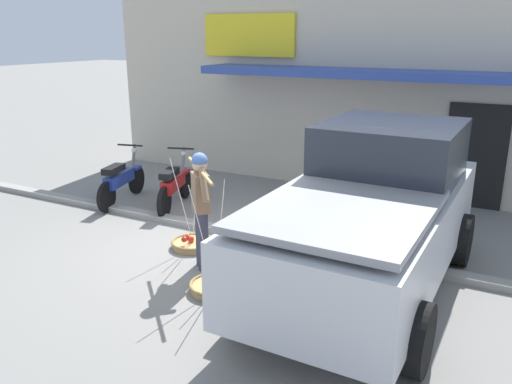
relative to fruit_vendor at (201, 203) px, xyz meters
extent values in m
plane|color=gray|center=(-0.31, 0.59, -0.98)|extent=(90.00, 90.00, 0.00)
cube|color=gray|center=(-0.31, 1.29, -0.93)|extent=(20.00, 0.24, 0.10)
cylinder|color=#38384C|center=(-0.06, 0.06, -0.55)|extent=(0.15, 0.15, 0.86)
cylinder|color=#38384C|center=(0.06, -0.06, -0.55)|extent=(0.15, 0.15, 0.86)
cube|color=#84664C|center=(0.00, 0.00, 0.15)|extent=(0.38, 0.38, 0.54)
sphere|color=#E0B78E|center=(0.00, 0.00, 0.56)|extent=(0.21, 0.21, 0.21)
sphere|color=#4C70B2|center=(0.00, 0.00, 0.61)|extent=(0.22, 0.22, 0.22)
cylinder|color=#84664C|center=(-0.17, 0.17, 0.32)|extent=(0.30, 0.30, 0.43)
cylinder|color=#84664C|center=(0.17, -0.17, 0.32)|extent=(0.30, 0.30, 0.43)
cylinder|color=tan|center=(0.00, 0.00, 0.47)|extent=(1.11, 1.09, 0.04)
cylinder|color=tan|center=(-0.54, 0.53, -0.93)|extent=(0.64, 0.64, 0.09)
torus|color=olive|center=(-0.54, 0.53, -0.88)|extent=(0.68, 0.68, 0.05)
sphere|color=red|center=(-0.55, 0.52, -0.84)|extent=(0.09, 0.09, 0.09)
sphere|color=yellow|center=(-0.39, 0.63, -0.85)|extent=(0.08, 0.08, 0.08)
sphere|color=yellow|center=(-0.61, 0.59, -0.85)|extent=(0.08, 0.08, 0.08)
sphere|color=red|center=(-0.68, 0.59, -0.84)|extent=(0.08, 0.08, 0.08)
sphere|color=red|center=(-0.57, 0.35, -0.78)|extent=(0.09, 0.09, 0.09)
cylinder|color=silver|center=(-0.54, 0.68, -0.21)|extent=(0.01, 0.31, 1.36)
cylinder|color=silver|center=(-0.67, 0.46, -0.21)|extent=(0.27, 0.16, 1.36)
cylinder|color=silver|center=(-0.41, 0.46, -0.21)|extent=(0.27, 0.16, 1.36)
cylinder|color=tan|center=(0.54, -0.53, -0.93)|extent=(0.64, 0.64, 0.09)
torus|color=olive|center=(0.54, -0.53, -0.88)|extent=(0.68, 0.68, 0.05)
sphere|color=red|center=(0.55, -0.54, -0.84)|extent=(0.09, 0.09, 0.09)
sphere|color=red|center=(0.35, -0.44, -0.84)|extent=(0.09, 0.09, 0.09)
sphere|color=#669D3C|center=(0.45, -0.61, -0.85)|extent=(0.08, 0.08, 0.08)
sphere|color=red|center=(0.53, -0.64, -0.85)|extent=(0.08, 0.08, 0.08)
sphere|color=#6BA53F|center=(0.51, -0.47, -0.78)|extent=(0.09, 0.09, 0.09)
cylinder|color=silver|center=(0.54, -0.38, -0.21)|extent=(0.01, 0.31, 1.36)
cylinder|color=silver|center=(0.41, -0.61, -0.21)|extent=(0.27, 0.16, 1.36)
cylinder|color=silver|center=(0.67, -0.61, -0.21)|extent=(0.27, 0.16, 1.36)
cylinder|color=black|center=(-3.23, 2.39, -0.69)|extent=(0.22, 0.58, 0.58)
cylinder|color=black|center=(-2.94, 1.19, -0.69)|extent=(0.22, 0.58, 0.58)
cube|color=navy|center=(-3.23, 2.39, -0.43)|extent=(0.20, 0.31, 0.06)
cube|color=navy|center=(-3.06, 1.70, -0.47)|extent=(0.41, 0.92, 0.24)
cube|color=black|center=(-3.02, 1.52, -0.23)|extent=(0.35, 0.60, 0.12)
cylinder|color=slate|center=(-3.21, 2.30, -0.30)|extent=(0.13, 0.30, 0.76)
cylinder|color=black|center=(-3.19, 2.22, 0.09)|extent=(0.53, 0.16, 0.04)
sphere|color=silver|center=(-3.23, 2.38, -0.05)|extent=(0.11, 0.11, 0.11)
cylinder|color=black|center=(-2.15, 2.62, -0.69)|extent=(0.25, 0.58, 0.58)
cylinder|color=black|center=(-1.78, 1.44, -0.69)|extent=(0.25, 0.58, 0.58)
cube|color=red|center=(-2.15, 2.62, -0.43)|extent=(0.22, 0.31, 0.06)
cube|color=red|center=(-1.93, 1.93, -0.47)|extent=(0.46, 0.92, 0.24)
cube|color=black|center=(-1.88, 1.76, -0.23)|extent=(0.38, 0.60, 0.12)
cylinder|color=slate|center=(-2.12, 2.52, -0.30)|extent=(0.15, 0.30, 0.76)
cylinder|color=black|center=(-2.10, 2.45, 0.09)|extent=(0.53, 0.20, 0.04)
sphere|color=silver|center=(-2.15, 2.60, -0.05)|extent=(0.11, 0.11, 0.11)
cube|color=silver|center=(2.27, 0.42, -0.12)|extent=(1.99, 4.74, 0.96)
cube|color=#282D38|center=(2.29, 1.24, 0.74)|extent=(1.78, 1.91, 0.76)
cube|color=gray|center=(2.25, -0.64, 0.46)|extent=(1.85, 2.38, 0.08)
cylinder|color=black|center=(1.35, 1.89, -0.60)|extent=(0.27, 0.76, 0.76)
cylinder|color=black|center=(3.25, 1.86, -0.60)|extent=(0.27, 0.76, 0.76)
cylinder|color=black|center=(1.30, -1.02, -0.60)|extent=(0.27, 0.76, 0.76)
cylinder|color=black|center=(3.20, -1.06, -0.60)|extent=(0.27, 0.76, 0.76)
cube|color=silver|center=(2.32, 2.79, -0.48)|extent=(0.44, 0.02, 0.12)
cube|color=beige|center=(1.14, 7.25, 1.12)|extent=(13.00, 5.00, 4.20)
cube|color=#334CA3|center=(1.14, 4.25, 1.52)|extent=(7.15, 1.00, 0.16)
cube|color=yellow|center=(-1.79, 4.70, 2.22)|extent=(2.20, 0.08, 0.90)
cube|color=black|center=(3.09, 4.73, 0.02)|extent=(1.10, 0.06, 2.00)
cube|color=olive|center=(1.17, 2.57, -0.82)|extent=(0.44, 0.36, 0.32)
camera|label=1|loc=(3.87, -5.69, 2.26)|focal=36.31mm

